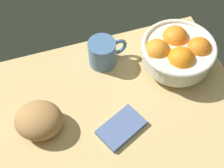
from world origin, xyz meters
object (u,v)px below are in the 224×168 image
Objects in this scene: fruit_bowl at (177,52)px; napkin_folded at (121,128)px; mug at (103,53)px; bread_loaf at (39,119)px.

fruit_bowl is 1.75× the size of napkin_folded.
fruit_bowl reaches higher than mug.
mug reaches higher than napkin_folded.
bread_loaf is 1.02× the size of napkin_folded.
fruit_bowl is at bearing -145.47° from napkin_folded.
mug is (-2.26, -24.43, 3.71)cm from napkin_folded.
napkin_folded is (-21.19, 7.89, -3.31)cm from bread_loaf.
mug is (-23.46, -16.54, 0.40)cm from bread_loaf.
mug is (21.12, -8.35, -2.09)cm from fruit_bowl.
bread_loaf is 22.85cm from napkin_folded.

